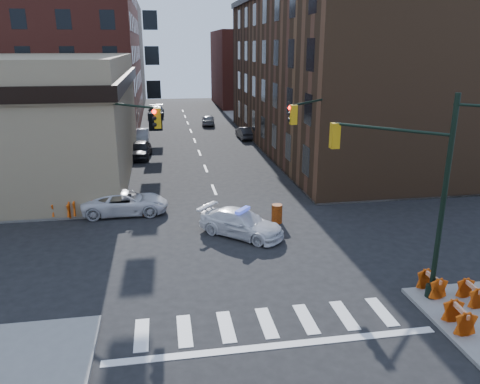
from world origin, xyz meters
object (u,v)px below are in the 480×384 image
object	(u,v)px
pickup	(125,202)
barrel_bank	(146,208)
police_car	(241,223)
pedestrian_b	(47,195)
barricade_nw_a	(84,207)
parked_car_enear	(245,133)
pedestrian_a	(114,194)
parked_car_wfar	(142,135)
barricade_se_a	(432,284)
parked_car_wnear	(140,150)
barrel_road	(277,214)

from	to	relation	value
pickup	barrel_bank	size ratio (longest dim) A/B	5.50
police_car	pedestrian_b	world-z (taller)	pedestrian_b
pickup	barricade_nw_a	size ratio (longest dim) A/B	3.72
barricade_nw_a	parked_car_enear	bearing A→B (deg)	62.39
pedestrian_a	barricade_nw_a	world-z (taller)	pedestrian_a
pickup	pedestrian_b	size ratio (longest dim) A/B	2.95
parked_car_wfar	barricade_se_a	xyz separation A→B (m)	(12.43, -34.49, -0.09)
police_car	pedestrian_a	size ratio (longest dim) A/B	2.92
pickup	barricade_se_a	xyz separation A→B (m)	(12.73, -12.14, -0.13)
parked_car_wfar	police_car	bearing A→B (deg)	-77.00
parked_car_wfar	barricade_nw_a	distance (m)	22.84
parked_car_wfar	pedestrian_a	distance (m)	21.45
parked_car_wfar	barrel_bank	size ratio (longest dim) A/B	4.42
pickup	parked_car_wnear	size ratio (longest dim) A/B	1.13
parked_car_wnear	police_car	bearing A→B (deg)	-68.40
parked_car_wnear	barricade_nw_a	distance (m)	15.36
parked_car_wfar	pedestrian_a	world-z (taller)	pedestrian_a
parked_car_wnear	barricade_nw_a	xyz separation A→B (m)	(-2.71, -15.12, -0.10)
barrel_bank	police_car	bearing A→B (deg)	-38.57
parked_car_enear	barricade_nw_a	world-z (taller)	parked_car_enear
barrel_road	parked_car_wnear	bearing A→B (deg)	114.83
pedestrian_b	barricade_nw_a	world-z (taller)	pedestrian_b
police_car	parked_car_enear	size ratio (longest dim) A/B	1.21
parked_car_wfar	pedestrian_b	size ratio (longest dim) A/B	2.36
parked_car_enear	police_car	bearing A→B (deg)	75.97
barricade_se_a	barricade_nw_a	xyz separation A→B (m)	(-15.06, 11.80, 0.08)
police_car	barrel_bank	xyz separation A→B (m)	(-5.11, 4.07, -0.23)
parked_car_wnear	parked_car_wfar	bearing A→B (deg)	95.19
pedestrian_a	pedestrian_b	distance (m)	4.08
pickup	barrel_road	size ratio (longest dim) A/B	4.65
pedestrian_a	barricade_se_a	distance (m)	18.73
pedestrian_a	barricade_se_a	world-z (taller)	pedestrian_a
parked_car_wfar	barrel_bank	distance (m)	22.81
parked_car_wfar	parked_car_enear	distance (m)	11.00
parked_car_enear	parked_car_wnear	bearing A→B (deg)	30.66
barrel_bank	barricade_nw_a	size ratio (longest dim) A/B	0.68
parked_car_wnear	barricade_se_a	size ratio (longest dim) A/B	3.95
parked_car_wnear	pedestrian_b	xyz separation A→B (m)	(-5.14, -13.42, 0.24)
parked_car_enear	barrel_road	distance (m)	25.31
barrel_road	barricade_nw_a	distance (m)	11.26
pickup	barrel_road	world-z (taller)	pickup
barrel_bank	parked_car_wfar	bearing A→B (deg)	92.23
pedestrian_b	barrel_road	bearing A→B (deg)	-7.47
pickup	parked_car_wfar	world-z (taller)	pickup
barrel_bank	barricade_se_a	bearing A→B (deg)	-45.39
pickup	parked_car_wfar	distance (m)	22.35
barrel_bank	barricade_nw_a	xyz separation A→B (m)	(-3.52, 0.10, 0.20)
police_car	barricade_se_a	distance (m)	9.98
pickup	pedestrian_a	size ratio (longest dim) A/B	3.11
pickup	barricade_nw_a	distance (m)	2.36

